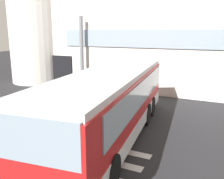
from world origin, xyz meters
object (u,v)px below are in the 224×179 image
(bus_main_foreground, at_px, (109,106))
(passenger_by_doorway, at_px, (96,80))
(passenger_near_column, at_px, (87,80))
(entry_support_column, at_px, (82,54))

(bus_main_foreground, distance_m, passenger_by_doorway, 7.47)
(bus_main_foreground, relative_size, passenger_by_doorway, 6.31)
(passenger_near_column, distance_m, passenger_by_doorway, 0.77)
(bus_main_foreground, xyz_separation_m, passenger_near_column, (-4.87, 6.18, -0.40))
(entry_support_column, height_order, passenger_near_column, entry_support_column)
(entry_support_column, distance_m, bus_main_foreground, 9.02)
(entry_support_column, relative_size, passenger_by_doorway, 3.20)
(bus_main_foreground, bearing_deg, passenger_near_column, 128.22)
(passenger_by_doorway, bearing_deg, bus_main_foreground, -56.68)
(passenger_near_column, relative_size, passenger_by_doorway, 1.00)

